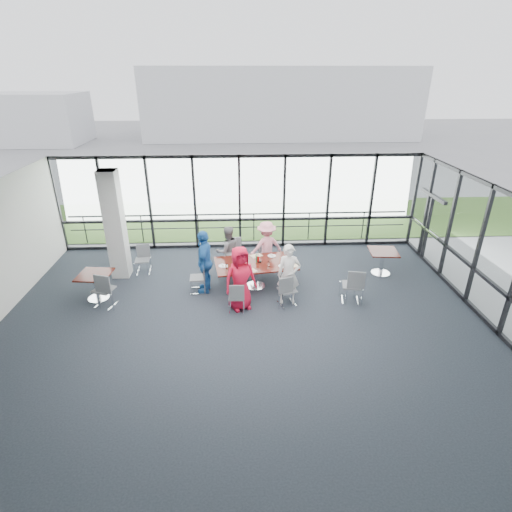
{
  "coord_description": "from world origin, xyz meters",
  "views": [
    {
      "loc": [
        -0.07,
        -7.94,
        5.63
      ],
      "look_at": [
        0.4,
        1.79,
        1.1
      ],
      "focal_mm": 28.0,
      "sensor_mm": 36.0,
      "label": 1
    }
  ],
  "objects_px": {
    "diner_near_right": "(289,275)",
    "diner_end": "(205,261)",
    "chair_spare_r": "(352,285)",
    "chair_main_nr": "(287,290)",
    "structural_column": "(115,225)",
    "chair_main_nl": "(237,297)",
    "chair_main_end": "(198,278)",
    "chair_spare_lb": "(142,260)",
    "chair_main_fl": "(233,256)",
    "chair_spare_la": "(104,289)",
    "diner_far_left": "(228,251)",
    "chair_main_fr": "(264,257)",
    "diner_near_left": "(240,278)",
    "side_table_right": "(383,255)",
    "main_table": "(255,266)",
    "side_table_left": "(95,278)",
    "diner_far_right": "(266,246)"
  },
  "relations": [
    {
      "from": "diner_far_left",
      "to": "chair_spare_lb",
      "type": "bearing_deg",
      "value": -25.21
    },
    {
      "from": "chair_main_nr",
      "to": "chair_spare_r",
      "type": "relative_size",
      "value": 0.9
    },
    {
      "from": "diner_near_left",
      "to": "chair_main_nl",
      "type": "distance_m",
      "value": 0.48
    },
    {
      "from": "diner_end",
      "to": "chair_main_fl",
      "type": "relative_size",
      "value": 1.85
    },
    {
      "from": "main_table",
      "to": "diner_far_left",
      "type": "xyz_separation_m",
      "value": [
        -0.79,
        0.78,
        0.13
      ]
    },
    {
      "from": "diner_end",
      "to": "chair_main_nr",
      "type": "xyz_separation_m",
      "value": [
        2.18,
        -0.84,
        -0.47
      ]
    },
    {
      "from": "chair_main_nr",
      "to": "chair_spare_r",
      "type": "xyz_separation_m",
      "value": [
        1.72,
        0.08,
        0.05
      ]
    },
    {
      "from": "diner_far_left",
      "to": "chair_main_fl",
      "type": "relative_size",
      "value": 1.59
    },
    {
      "from": "chair_main_fl",
      "to": "side_table_left",
      "type": "bearing_deg",
      "value": 17.62
    },
    {
      "from": "chair_main_nr",
      "to": "chair_main_end",
      "type": "distance_m",
      "value": 2.53
    },
    {
      "from": "main_table",
      "to": "chair_spare_lb",
      "type": "relative_size",
      "value": 2.8
    },
    {
      "from": "diner_far_left",
      "to": "diner_far_right",
      "type": "relative_size",
      "value": 0.98
    },
    {
      "from": "side_table_right",
      "to": "diner_near_left",
      "type": "relative_size",
      "value": 0.52
    },
    {
      "from": "diner_end",
      "to": "chair_main_end",
      "type": "bearing_deg",
      "value": -75.3
    },
    {
      "from": "chair_main_end",
      "to": "chair_spare_lb",
      "type": "distance_m",
      "value": 2.15
    },
    {
      "from": "chair_main_fl",
      "to": "chair_main_fr",
      "type": "xyz_separation_m",
      "value": [
        0.93,
        0.04,
        -0.08
      ]
    },
    {
      "from": "main_table",
      "to": "chair_spare_lb",
      "type": "xyz_separation_m",
      "value": [
        -3.39,
        1.02,
        -0.22
      ]
    },
    {
      "from": "structural_column",
      "to": "diner_near_right",
      "type": "height_order",
      "value": "structural_column"
    },
    {
      "from": "side_table_right",
      "to": "diner_near_right",
      "type": "xyz_separation_m",
      "value": [
        -3.03,
        -1.52,
        0.2
      ]
    },
    {
      "from": "structural_column",
      "to": "chair_main_fr",
      "type": "relative_size",
      "value": 3.87
    },
    {
      "from": "chair_main_fr",
      "to": "chair_spare_la",
      "type": "distance_m",
      "value": 4.72
    },
    {
      "from": "diner_far_left",
      "to": "chair_main_nl",
      "type": "height_order",
      "value": "diner_far_left"
    },
    {
      "from": "chair_spare_la",
      "to": "diner_far_left",
      "type": "bearing_deg",
      "value": 45.49
    },
    {
      "from": "structural_column",
      "to": "chair_main_end",
      "type": "distance_m",
      "value": 2.88
    },
    {
      "from": "diner_near_right",
      "to": "diner_end",
      "type": "bearing_deg",
      "value": 165.83
    },
    {
      "from": "diner_far_left",
      "to": "chair_spare_r",
      "type": "height_order",
      "value": "diner_far_left"
    },
    {
      "from": "chair_main_fl",
      "to": "chair_spare_la",
      "type": "bearing_deg",
      "value": 24.43
    },
    {
      "from": "chair_main_nr",
      "to": "chair_spare_r",
      "type": "height_order",
      "value": "chair_spare_r"
    },
    {
      "from": "diner_near_right",
      "to": "chair_main_end",
      "type": "distance_m",
      "value": 2.57
    },
    {
      "from": "diner_end",
      "to": "chair_main_nr",
      "type": "height_order",
      "value": "diner_end"
    },
    {
      "from": "diner_far_left",
      "to": "chair_main_fr",
      "type": "relative_size",
      "value": 1.88
    },
    {
      "from": "side_table_right",
      "to": "chair_main_nr",
      "type": "xyz_separation_m",
      "value": [
        -3.07,
        -1.63,
        -0.19
      ]
    },
    {
      "from": "side_table_left",
      "to": "structural_column",
      "type": "bearing_deg",
      "value": 77.81
    },
    {
      "from": "diner_near_left",
      "to": "chair_main_end",
      "type": "relative_size",
      "value": 2.0
    },
    {
      "from": "diner_far_right",
      "to": "diner_end",
      "type": "bearing_deg",
      "value": 15.45
    },
    {
      "from": "chair_main_end",
      "to": "chair_spare_la",
      "type": "xyz_separation_m",
      "value": [
        -2.37,
        -0.64,
        0.05
      ]
    },
    {
      "from": "chair_spare_r",
      "to": "chair_main_nr",
      "type": "bearing_deg",
      "value": -166.57
    },
    {
      "from": "diner_far_right",
      "to": "chair_main_nr",
      "type": "xyz_separation_m",
      "value": [
        0.41,
        -2.04,
        -0.36
      ]
    },
    {
      "from": "chair_main_fl",
      "to": "chair_main_end",
      "type": "bearing_deg",
      "value": 46.93
    },
    {
      "from": "diner_near_left",
      "to": "chair_main_fl",
      "type": "relative_size",
      "value": 1.75
    },
    {
      "from": "chair_main_nr",
      "to": "diner_near_right",
      "type": "bearing_deg",
      "value": 52.2
    },
    {
      "from": "diner_near_right",
      "to": "diner_far_left",
      "type": "relative_size",
      "value": 1.06
    },
    {
      "from": "structural_column",
      "to": "chair_main_end",
      "type": "bearing_deg",
      "value": -24.96
    },
    {
      "from": "chair_main_nr",
      "to": "structural_column",
      "type": "bearing_deg",
      "value": 138.62
    },
    {
      "from": "chair_main_nl",
      "to": "chair_main_nr",
      "type": "bearing_deg",
      "value": 12.47
    },
    {
      "from": "diner_near_right",
      "to": "chair_main_nr",
      "type": "bearing_deg",
      "value": -104.24
    },
    {
      "from": "structural_column",
      "to": "chair_spare_lb",
      "type": "height_order",
      "value": "structural_column"
    },
    {
      "from": "chair_main_nl",
      "to": "chair_main_fr",
      "type": "relative_size",
      "value": 0.98
    },
    {
      "from": "structural_column",
      "to": "diner_near_right",
      "type": "bearing_deg",
      "value": -20.45
    },
    {
      "from": "chair_spare_r",
      "to": "diner_near_left",
      "type": "bearing_deg",
      "value": -165.91
    }
  ]
}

